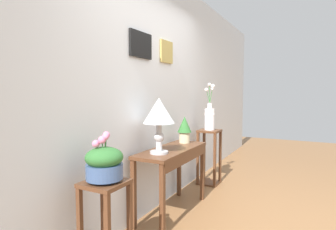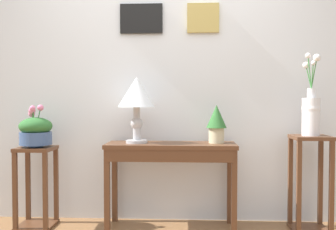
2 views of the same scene
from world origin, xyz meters
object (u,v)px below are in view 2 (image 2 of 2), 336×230
pedestal_stand_left (36,187)px  pedestal_stand_right (310,184)px  flower_vase_tall_right (311,111)px  table_lamp (137,96)px  console_table (171,157)px  planter_bowl_wide_left (36,131)px  potted_plant_on_console (216,122)px

pedestal_stand_left → pedestal_stand_right: (2.34, 0.01, 0.05)m
pedestal_stand_right → flower_vase_tall_right: 0.61m
table_lamp → flower_vase_tall_right: size_ratio=0.82×
console_table → pedestal_stand_right: 1.19m
table_lamp → flower_vase_tall_right: flower_vase_tall_right is taller
pedestal_stand_left → pedestal_stand_right: pedestal_stand_right is taller
console_table → planter_bowl_wide_left: 1.19m
console_table → planter_bowl_wide_left: (-1.17, -0.01, 0.22)m
pedestal_stand_left → flower_vase_tall_right: flower_vase_tall_right is taller
console_table → potted_plant_on_console: 0.49m
flower_vase_tall_right → potted_plant_on_console: bearing=176.3°
console_table → flower_vase_tall_right: flower_vase_tall_right is taller
table_lamp → pedestal_stand_right: size_ratio=0.70×
potted_plant_on_console → planter_bowl_wide_left: bearing=-177.8°
table_lamp → pedestal_stand_left: table_lamp is taller
potted_plant_on_console → flower_vase_tall_right: 0.79m
pedestal_stand_left → flower_vase_tall_right: bearing=0.3°
pedestal_stand_right → flower_vase_tall_right: (-0.00, -0.00, 0.61)m
flower_vase_tall_right → console_table: bearing=180.0°
pedestal_stand_right → flower_vase_tall_right: size_ratio=1.18×
pedestal_stand_right → table_lamp: bearing=179.1°
table_lamp → planter_bowl_wide_left: (-0.87, -0.03, -0.30)m
pedestal_stand_left → pedestal_stand_right: size_ratio=0.87×
table_lamp → potted_plant_on_console: table_lamp is taller
pedestal_stand_right → planter_bowl_wide_left: bearing=-179.7°
console_table → potted_plant_on_console: potted_plant_on_console is taller
table_lamp → pedestal_stand_right: bearing=-0.9°
console_table → pedestal_stand_left: size_ratio=1.58×
planter_bowl_wide_left → potted_plant_on_console: bearing=2.2°
potted_plant_on_console → flower_vase_tall_right: bearing=-3.7°
table_lamp → planter_bowl_wide_left: size_ratio=1.54×
table_lamp → pedestal_stand_right: 1.64m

